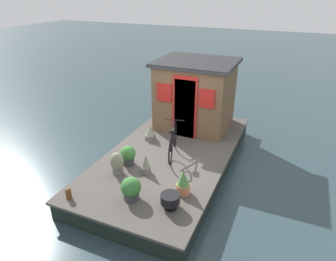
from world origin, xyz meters
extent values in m
plane|color=#2D4247|center=(0.00, 0.00, 0.00)|extent=(60.00, 60.00, 0.00)
cube|color=#4C4742|center=(0.00, 0.00, 0.46)|extent=(5.91, 3.01, 0.06)
cube|color=black|center=(0.00, 0.00, 0.21)|extent=(5.79, 2.95, 0.43)
cube|color=brown|center=(1.85, 0.00, 1.45)|extent=(1.76, 2.07, 1.93)
cube|color=#28282B|center=(1.85, 0.00, 2.46)|extent=(1.96, 2.27, 0.10)
cube|color=#144733|center=(0.95, 0.00, 1.34)|extent=(0.04, 0.60, 1.70)
cube|color=red|center=(0.95, 0.00, 1.39)|extent=(0.03, 0.72, 1.80)
cube|color=red|center=(0.95, -0.62, 1.74)|extent=(0.03, 0.44, 0.52)
cube|color=red|center=(0.95, 0.62, 1.74)|extent=(0.03, 0.44, 0.52)
torus|color=black|center=(0.37, 0.04, 0.82)|extent=(0.64, 0.22, 0.66)
torus|color=black|center=(-0.55, -0.22, 0.82)|extent=(0.64, 0.22, 0.66)
cylinder|color=black|center=(-0.13, -0.10, 1.03)|extent=(0.87, 0.28, 0.45)
cylinder|color=black|center=(0.02, -0.06, 1.22)|extent=(0.56, 0.19, 0.06)
cylinder|color=black|center=(-0.40, -0.18, 1.01)|extent=(0.33, 0.13, 0.41)
cylinder|color=black|center=(0.33, 0.03, 1.03)|extent=(0.12, 0.07, 0.43)
cube|color=black|center=(-0.25, -0.14, 1.24)|extent=(0.22, 0.15, 0.06)
cylinder|color=black|center=(0.29, 0.02, 1.27)|extent=(0.16, 0.49, 0.02)
cylinder|color=#38383D|center=(-2.13, -0.03, 0.56)|extent=(0.32, 0.32, 0.15)
ellipsoid|color=#387533|center=(-2.13, -0.03, 0.78)|extent=(0.41, 0.41, 0.41)
cylinder|color=slate|center=(-1.45, 0.73, 0.56)|extent=(0.25, 0.25, 0.16)
ellipsoid|color=gray|center=(-1.45, 0.73, 0.80)|extent=(0.31, 0.31, 0.46)
cylinder|color=slate|center=(0.39, 0.80, 0.56)|extent=(0.32, 0.32, 0.16)
cone|color=gray|center=(0.39, 0.80, 0.78)|extent=(0.28, 0.28, 0.28)
cylinder|color=#C6754C|center=(-1.54, -0.93, 0.60)|extent=(0.29, 0.29, 0.22)
cone|color=#4C8942|center=(-1.54, -0.93, 0.88)|extent=(0.26, 0.26, 0.34)
cylinder|color=slate|center=(-1.17, 0.13, 0.56)|extent=(0.23, 0.23, 0.15)
cone|color=gray|center=(-1.17, 0.13, 0.81)|extent=(0.20, 0.20, 0.34)
cylinder|color=#38383D|center=(-1.00, 0.71, 0.57)|extent=(0.29, 0.29, 0.17)
sphere|color=#387533|center=(-1.00, 0.71, 0.78)|extent=(0.38, 0.38, 0.38)
cylinder|color=black|center=(-2.07, -0.87, 0.70)|extent=(0.38, 0.38, 0.19)
cylinder|color=black|center=(-2.07, -0.87, 0.55)|extent=(0.04, 0.04, 0.12)
cylinder|color=black|center=(-2.07, -0.87, 0.50)|extent=(0.27, 0.27, 0.02)
cylinder|color=brown|center=(-2.65, 1.15, 0.58)|extent=(0.12, 0.12, 0.19)
sphere|color=brown|center=(-2.65, 1.15, 0.67)|extent=(0.12, 0.12, 0.12)
camera|label=1|loc=(-6.38, -2.71, 4.44)|focal=32.12mm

